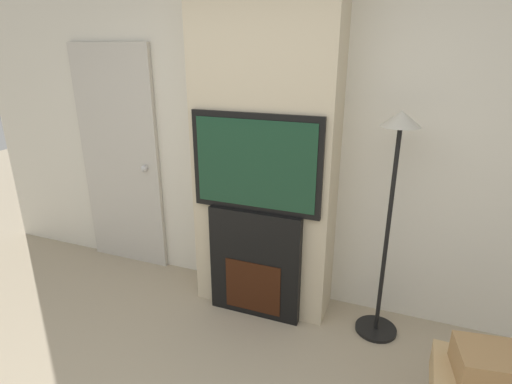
{
  "coord_description": "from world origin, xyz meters",
  "views": [
    {
      "loc": [
        0.99,
        -0.92,
        1.99
      ],
      "look_at": [
        0.0,
        1.62,
        1.02
      ],
      "focal_mm": 28.0,
      "sensor_mm": 36.0,
      "label": 1
    }
  ],
  "objects": [
    {
      "name": "entry_door",
      "position": [
        -1.5,
        1.97,
        1.03
      ],
      "size": [
        0.84,
        0.09,
        2.06
      ],
      "color": "#BCB7AD",
      "rests_on": "ground_plane"
    },
    {
      "name": "chimney_breast",
      "position": [
        0.0,
        1.81,
        1.35
      ],
      "size": [
        1.06,
        0.38,
        2.7
      ],
      "color": "beige",
      "rests_on": "ground_plane"
    },
    {
      "name": "wall_back",
      "position": [
        0.0,
        2.03,
        1.35
      ],
      "size": [
        6.0,
        0.06,
        2.7
      ],
      "color": "silver",
      "rests_on": "ground_plane"
    },
    {
      "name": "television",
      "position": [
        0.0,
        1.62,
        1.24
      ],
      "size": [
        0.97,
        0.07,
        0.72
      ],
      "color": "black",
      "rests_on": "fireplace"
    },
    {
      "name": "fireplace",
      "position": [
        0.0,
        1.62,
        0.44
      ],
      "size": [
        0.72,
        0.15,
        0.88
      ],
      "color": "black",
      "rests_on": "ground_plane"
    },
    {
      "name": "floor_lamp",
      "position": [
        0.93,
        1.72,
        1.12
      ],
      "size": [
        0.3,
        0.3,
        1.64
      ],
      "color": "black",
      "rests_on": "ground_plane"
    }
  ]
}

